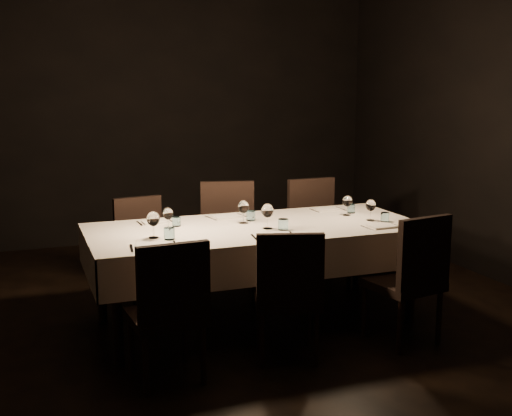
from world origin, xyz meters
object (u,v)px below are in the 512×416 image
object	(u,v)px
chair_near_right	(412,274)
chair_far_center	(228,234)
dining_table	(256,236)
chair_near_left	(169,305)
chair_far_left	(142,243)
chair_far_right	(316,227)
chair_near_center	(288,290)

from	to	relation	value
chair_near_right	chair_far_center	xyz separation A→B (m)	(-0.84, 1.54, 0.02)
dining_table	chair_near_right	size ratio (longest dim) A/B	2.68
chair_near_left	chair_far_left	xyz separation A→B (m)	(0.15, 1.68, -0.02)
chair_far_left	chair_far_center	xyz separation A→B (m)	(0.73, -0.11, 0.05)
chair_near_right	chair_far_right	world-z (taller)	chair_far_right
chair_far_right	chair_near_right	bearing A→B (deg)	-92.07
chair_near_left	chair_near_center	world-z (taller)	chair_near_left
chair_near_center	chair_far_right	size ratio (longest dim) A/B	0.93
chair_far_center	chair_far_right	xyz separation A→B (m)	(0.85, 0.01, -0.01)
chair_far_right	chair_near_left	bearing A→B (deg)	-139.53
chair_near_right	chair_far_center	bearing A→B (deg)	-71.52
chair_near_left	chair_far_center	xyz separation A→B (m)	(0.88, 1.57, 0.03)
dining_table	chair_far_left	size ratio (longest dim) A/B	2.88
chair_far_left	chair_far_right	distance (m)	1.59
chair_far_center	chair_near_center	bearing A→B (deg)	-79.14
dining_table	chair_near_right	world-z (taller)	chair_near_right
chair_near_right	chair_far_right	distance (m)	1.55
chair_near_left	dining_table	bearing A→B (deg)	-141.05
dining_table	chair_near_right	bearing A→B (deg)	-42.77
dining_table	chair_far_center	bearing A→B (deg)	88.51
chair_near_right	chair_far_left	size ratio (longest dim) A/B	1.07
chair_far_right	chair_far_left	bearing A→B (deg)	174.48
chair_far_left	chair_near_right	bearing A→B (deg)	-55.65
chair_near_left	chair_near_center	size ratio (longest dim) A/B	1.02
chair_near_left	chair_far_right	xyz separation A→B (m)	(1.73, 1.57, 0.03)
chair_far_center	chair_far_right	bearing A→B (deg)	14.25
dining_table	chair_far_center	world-z (taller)	chair_far_center
chair_near_left	chair_near_center	bearing A→B (deg)	179.26
chair_near_left	chair_far_left	world-z (taller)	chair_near_left
chair_near_right	chair_far_left	world-z (taller)	chair_near_right
chair_near_left	chair_far_left	bearing A→B (deg)	-99.77
chair_near_left	chair_far_left	size ratio (longest dim) A/B	1.04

